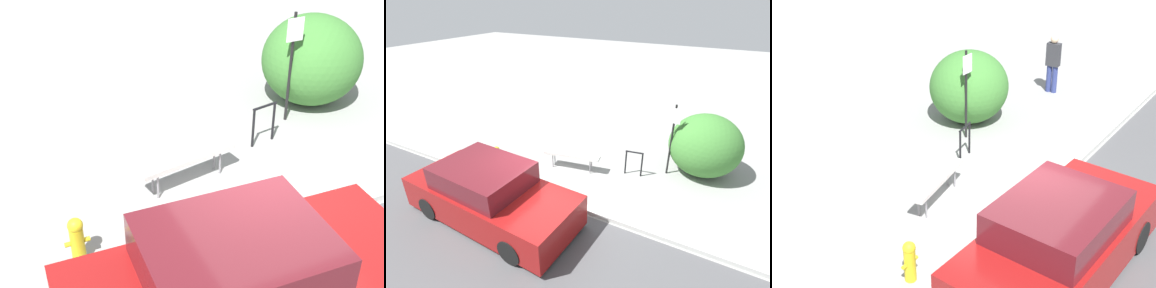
% 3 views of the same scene
% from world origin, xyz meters
% --- Properties ---
extents(ground_plane, '(60.00, 60.00, 0.00)m').
position_xyz_m(ground_plane, '(0.00, 0.00, 0.00)').
color(ground_plane, gray).
extents(curb, '(60.00, 0.20, 0.13)m').
position_xyz_m(curb, '(0.00, 0.00, 0.07)').
color(curb, '#B7B7B2').
rests_on(curb, ground_plane).
extents(bench, '(1.85, 0.62, 0.57)m').
position_xyz_m(bench, '(-0.48, 1.70, 0.51)').
color(bench, gray).
rests_on(bench, ground_plane).
extents(bike_rack, '(0.55, 0.14, 0.83)m').
position_xyz_m(bike_rack, '(1.39, 2.32, 0.50)').
color(bike_rack, black).
rests_on(bike_rack, ground_plane).
extents(sign_post, '(0.36, 0.08, 2.30)m').
position_xyz_m(sign_post, '(2.31, 2.91, 1.38)').
color(sign_post, black).
rests_on(sign_post, ground_plane).
extents(fire_hydrant, '(0.36, 0.22, 0.77)m').
position_xyz_m(fire_hydrant, '(-2.65, 0.60, 0.41)').
color(fire_hydrant, gold).
rests_on(fire_hydrant, ground_plane).
extents(shrub_hedge, '(2.17, 2.10, 1.95)m').
position_xyz_m(shrub_hedge, '(3.23, 3.47, 0.98)').
color(shrub_hedge, '#3D7A33').
rests_on(shrub_hedge, ground_plane).
extents(parked_car_near, '(4.50, 2.05, 1.49)m').
position_xyz_m(parked_car_near, '(-1.08, -1.32, 0.67)').
color(parked_car_near, black).
rests_on(parked_car_near, ground_plane).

